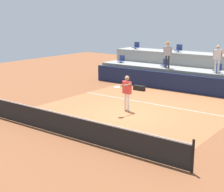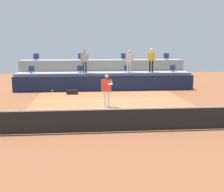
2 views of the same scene
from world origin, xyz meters
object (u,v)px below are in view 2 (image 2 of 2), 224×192
at_px(stadium_chair_lower_far_right, 173,69).
at_px(spectator_in_grey, 129,59).
at_px(spectator_with_hat, 85,59).
at_px(stadium_chair_upper_far_left, 36,57).
at_px(stadium_chair_upper_right, 124,57).
at_px(tennis_player, 107,87).
at_px(stadium_chair_lower_right, 127,69).
at_px(stadium_chair_upper_left, 81,57).
at_px(tennis_ball, 52,91).
at_px(stadium_chair_lower_far_left, 31,70).
at_px(stadium_chair_upper_far_right, 167,57).
at_px(spectator_leaning_on_rail, 151,58).
at_px(equipment_bag, 72,92).
at_px(stadium_chair_lower_left, 80,70).

height_order(stadium_chair_lower_far_right, spectator_in_grey, spectator_in_grey).
xyz_separation_m(spectator_with_hat, spectator_in_grey, (3.30, 0.00, -0.05)).
relative_size(stadium_chair_upper_far_left, stadium_chair_upper_right, 1.00).
bearing_deg(tennis_player, stadium_chair_lower_far_right, 50.05).
bearing_deg(stadium_chair_lower_right, stadium_chair_lower_far_right, 0.00).
xyz_separation_m(stadium_chair_upper_left, tennis_player, (1.44, -8.53, -1.24)).
height_order(stadium_chair_lower_right, stadium_chair_upper_left, stadium_chair_upper_left).
height_order(stadium_chair_lower_far_right, tennis_ball, stadium_chair_lower_far_right).
bearing_deg(stadium_chair_lower_far_left, spectator_with_hat, -5.58).
bearing_deg(stadium_chair_upper_far_right, stadium_chair_lower_far_right, -89.35).
height_order(stadium_chair_lower_far_right, spectator_leaning_on_rail, spectator_leaning_on_rail).
distance_m(stadium_chair_lower_far_right, stadium_chair_upper_far_left, 10.81).
bearing_deg(stadium_chair_lower_right, stadium_chair_upper_left, 152.82).
bearing_deg(stadium_chair_upper_far_right, spectator_in_grey, -147.81).
relative_size(spectator_in_grey, spectator_leaning_on_rail, 0.93).
bearing_deg(equipment_bag, stadium_chair_upper_left, 82.14).
xyz_separation_m(stadium_chair_upper_far_right, equipment_bag, (-7.64, -4.18, -2.16)).
distance_m(spectator_with_hat, spectator_leaning_on_rail, 4.98).
height_order(stadium_chair_lower_far_left, spectator_in_grey, spectator_in_grey).
bearing_deg(stadium_chair_upper_far_right, tennis_ball, -132.15).
distance_m(stadium_chair_lower_left, spectator_leaning_on_rail, 5.40).
height_order(stadium_chair_upper_far_right, spectator_leaning_on_rail, spectator_leaning_on_rail).
xyz_separation_m(stadium_chair_upper_right, tennis_player, (-2.05, -8.53, -1.24)).
bearing_deg(stadium_chair_upper_right, stadium_chair_lower_left, -153.06).
bearing_deg(stadium_chair_lower_left, tennis_player, -77.53).
height_order(stadium_chair_lower_far_right, stadium_chair_upper_left, stadium_chair_upper_left).
height_order(stadium_chair_lower_far_left, stadium_chair_upper_far_left, stadium_chair_upper_far_left).
height_order(stadium_chair_upper_far_left, stadium_chair_upper_left, same).
distance_m(stadium_chair_upper_left, equipment_bag, 4.74).
bearing_deg(stadium_chair_upper_far_right, stadium_chair_lower_right, -153.14).
height_order(stadium_chair_lower_far_right, stadium_chair_upper_far_left, stadium_chair_upper_far_left).
bearing_deg(stadium_chair_lower_far_right, tennis_player, -129.95).
bearing_deg(stadium_chair_lower_right, stadium_chair_upper_far_left, 165.68).
xyz_separation_m(stadium_chair_upper_left, spectator_with_hat, (0.29, -2.18, -0.02)).
distance_m(stadium_chair_upper_far_right, spectator_in_grey, 4.10).
relative_size(stadium_chair_lower_left, spectator_in_grey, 0.31).
distance_m(stadium_chair_upper_right, stadium_chair_upper_far_right, 3.57).
distance_m(stadium_chair_lower_far_left, equipment_bag, 4.09).
height_order(stadium_chair_upper_right, equipment_bag, stadium_chair_upper_right).
height_order(stadium_chair_lower_left, stadium_chair_upper_far_left, stadium_chair_upper_far_left).
bearing_deg(stadium_chair_upper_far_right, stadium_chair_upper_right, 180.00).
height_order(stadium_chair_lower_right, stadium_chair_lower_far_right, same).
bearing_deg(stadium_chair_lower_left, tennis_ball, -99.67).
distance_m(stadium_chair_upper_left, tennis_ball, 9.44).
bearing_deg(stadium_chair_upper_left, stadium_chair_upper_right, 0.00).
distance_m(stadium_chair_lower_left, stadium_chair_lower_far_right, 7.13).
height_order(stadium_chair_lower_far_left, tennis_ball, stadium_chair_lower_far_left).
bearing_deg(stadium_chair_upper_far_left, stadium_chair_upper_far_right, 0.00).
bearing_deg(stadium_chair_lower_far_right, stadium_chair_lower_left, 180.00).
distance_m(stadium_chair_lower_far_left, tennis_ball, 7.82).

